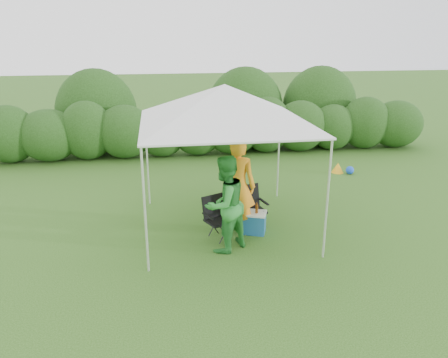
{
  "coord_description": "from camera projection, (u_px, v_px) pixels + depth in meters",
  "views": [
    {
      "loc": [
        -1.25,
        -7.43,
        3.73
      ],
      "look_at": [
        -0.03,
        0.4,
        1.05
      ],
      "focal_mm": 35.0,
      "sensor_mm": 36.0,
      "label": 1
    }
  ],
  "objects": [
    {
      "name": "chair_left",
      "position": [
        217.0,
        215.0,
        8.21
      ],
      "size": [
        0.62,
        0.6,
        0.82
      ],
      "rotation": [
        0.0,
        0.0,
        0.44
      ],
      "color": "black",
      "rests_on": "ground"
    },
    {
      "name": "cooler",
      "position": [
        253.0,
        222.0,
        8.49
      ],
      "size": [
        0.6,
        0.52,
        0.42
      ],
      "rotation": [
        0.0,
        0.0,
        -0.35
      ],
      "color": "#1D5688",
      "rests_on": "ground"
    },
    {
      "name": "man",
      "position": [
        237.0,
        186.0,
        8.25
      ],
      "size": [
        0.82,
        0.69,
        1.92
      ],
      "primitive_type": "imported",
      "rotation": [
        0.0,
        0.0,
        2.76
      ],
      "color": "orange",
      "rests_on": "ground"
    },
    {
      "name": "lawn_toy",
      "position": [
        341.0,
        168.0,
        12.11
      ],
      "size": [
        0.56,
        0.46,
        0.28
      ],
      "color": "#FCAD1A",
      "rests_on": "ground"
    },
    {
      "name": "bottle",
      "position": [
        257.0,
        208.0,
        8.36
      ],
      "size": [
        0.06,
        0.06,
        0.21
      ],
      "primitive_type": "cylinder",
      "color": "#592D0C",
      "rests_on": "cooler"
    },
    {
      "name": "woman",
      "position": [
        225.0,
        204.0,
        7.61
      ],
      "size": [
        1.08,
        1.03,
        1.75
      ],
      "primitive_type": "imported",
      "rotation": [
        0.0,
        0.0,
        3.77
      ],
      "color": "#2D8A33",
      "rests_on": "ground"
    },
    {
      "name": "ground",
      "position": [
        229.0,
        238.0,
        8.33
      ],
      "size": [
        70.0,
        70.0,
        0.0
      ],
      "primitive_type": "plane",
      "color": "#3A6821"
    },
    {
      "name": "chair_right",
      "position": [
        251.0,
        204.0,
        8.64
      ],
      "size": [
        0.61,
        0.58,
        0.86
      ],
      "rotation": [
        0.0,
        0.0,
        0.25
      ],
      "color": "black",
      "rests_on": "ground"
    },
    {
      "name": "canopy",
      "position": [
        225.0,
        104.0,
        8.01
      ],
      "size": [
        3.1,
        3.1,
        2.83
      ],
      "color": "silver",
      "rests_on": "ground"
    },
    {
      "name": "hedge",
      "position": [
        201.0,
        129.0,
        13.7
      ],
      "size": [
        15.06,
        1.53,
        1.8
      ],
      "color": "#234B17",
      "rests_on": "ground"
    }
  ]
}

